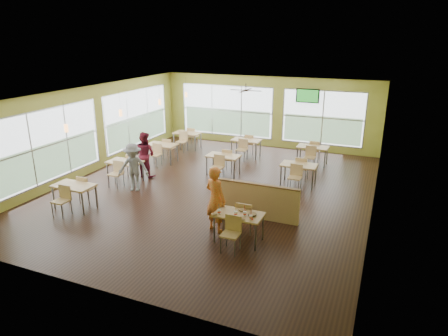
{
  "coord_description": "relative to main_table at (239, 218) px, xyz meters",
  "views": [
    {
      "loc": [
        5.11,
        -11.42,
        4.94
      ],
      "look_at": [
        0.58,
        -0.55,
        1.0
      ],
      "focal_mm": 32.0,
      "sensor_mm": 36.0,
      "label": 1
    }
  ],
  "objects": [
    {
      "name": "dining_tables",
      "position": [
        -3.05,
        4.71,
        -0.0
      ],
      "size": [
        6.92,
        8.72,
        0.87
      ],
      "color": "#DBB076",
      "rests_on": "floor"
    },
    {
      "name": "ceiling_fan",
      "position": [
        -2.0,
        6.0,
        2.32
      ],
      "size": [
        1.25,
        1.25,
        0.29
      ],
      "color": "#2D2119",
      "rests_on": "ceiling"
    },
    {
      "name": "pendant_lights",
      "position": [
        -5.2,
        3.68,
        1.82
      ],
      "size": [
        0.11,
        7.31,
        0.86
      ],
      "color": "#2D2119",
      "rests_on": "ceiling"
    },
    {
      "name": "cup_red_near",
      "position": [
        0.17,
        -0.06,
        0.18
      ],
      "size": [
        0.09,
        0.09,
        0.31
      ],
      "color": "white",
      "rests_on": "main_table"
    },
    {
      "name": "main_table",
      "position": [
        0.0,
        0.0,
        0.0
      ],
      "size": [
        1.22,
        1.52,
        0.87
      ],
      "color": "#DBB076",
      "rests_on": "floor"
    },
    {
      "name": "ketchup_cup",
      "position": [
        0.42,
        -0.19,
        0.13
      ],
      "size": [
        0.05,
        0.05,
        0.02
      ],
      "primitive_type": "cylinder",
      "color": "#B0140E",
      "rests_on": "main_table"
    },
    {
      "name": "room",
      "position": [
        -2.0,
        3.0,
        0.97
      ],
      "size": [
        12.0,
        12.04,
        3.2
      ],
      "color": "black",
      "rests_on": "ground"
    },
    {
      "name": "wrapper_right",
      "position": [
        0.21,
        -0.3,
        0.13
      ],
      "size": [
        0.16,
        0.15,
        0.03
      ],
      "primitive_type": "ellipsoid",
      "rotation": [
        0.0,
        0.0,
        -0.37
      ],
      "color": "#AA8252",
      "rests_on": "main_table"
    },
    {
      "name": "cup_blue",
      "position": [
        -0.45,
        -0.2,
        0.18
      ],
      "size": [
        0.08,
        0.08,
        0.3
      ],
      "color": "white",
      "rests_on": "main_table"
    },
    {
      "name": "patron_maroon",
      "position": [
        -4.87,
        3.26,
        0.2
      ],
      "size": [
        0.86,
        0.7,
        1.66
      ],
      "primitive_type": "imported",
      "rotation": [
        0.0,
        0.0,
        3.05
      ],
      "color": "maroon",
      "rests_on": "floor"
    },
    {
      "name": "half_wall_divider",
      "position": [
        0.0,
        1.45,
        -0.11
      ],
      "size": [
        2.4,
        0.14,
        1.04
      ],
      "color": "#DBB076",
      "rests_on": "floor"
    },
    {
      "name": "wrapper_left",
      "position": [
        -0.54,
        -0.29,
        0.14
      ],
      "size": [
        0.2,
        0.19,
        0.04
      ],
      "primitive_type": "ellipsoid",
      "rotation": [
        0.0,
        0.0,
        -0.37
      ],
      "color": "#AA8252",
      "rests_on": "main_table"
    },
    {
      "name": "cup_red_far",
      "position": [
        0.38,
        -0.19,
        0.18
      ],
      "size": [
        0.08,
        0.08,
        0.29
      ],
      "color": "white",
      "rests_on": "main_table"
    },
    {
      "name": "cup_yellow",
      "position": [
        -0.02,
        -0.16,
        0.19
      ],
      "size": [
        0.1,
        0.1,
        0.36
      ],
      "color": "white",
      "rests_on": "main_table"
    },
    {
      "name": "tv_backwall",
      "position": [
        -0.2,
        8.9,
        1.82
      ],
      "size": [
        1.0,
        0.07,
        0.6
      ],
      "color": "black",
      "rests_on": "wall_back"
    },
    {
      "name": "man_plaid",
      "position": [
        -0.76,
        0.31,
        0.26
      ],
      "size": [
        0.76,
        0.63,
        1.78
      ],
      "primitive_type": "imported",
      "rotation": [
        0.0,
        0.0,
        2.78
      ],
      "color": "#F64A1B",
      "rests_on": "floor"
    },
    {
      "name": "patron_grey",
      "position": [
        -4.43,
        1.92,
        0.18
      ],
      "size": [
        1.17,
        0.87,
        1.61
      ],
      "primitive_type": "imported",
      "rotation": [
        0.0,
        0.0,
        0.29
      ],
      "color": "slate",
      "rests_on": "floor"
    },
    {
      "name": "wrapper_mid",
      "position": [
        0.02,
        0.2,
        0.15
      ],
      "size": [
        0.23,
        0.21,
        0.05
      ],
      "primitive_type": "ellipsoid",
      "rotation": [
        0.0,
        0.0,
        0.09
      ],
      "color": "#AA8252",
      "rests_on": "main_table"
    },
    {
      "name": "food_basket",
      "position": [
        0.34,
        0.03,
        0.15
      ],
      "size": [
        0.22,
        0.22,
        0.05
      ],
      "color": "black",
      "rests_on": "main_table"
    },
    {
      "name": "window_bays",
      "position": [
        -4.65,
        6.08,
        0.85
      ],
      "size": [
        9.24,
        10.24,
        2.38
      ],
      "color": "white",
      "rests_on": "room"
    }
  ]
}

